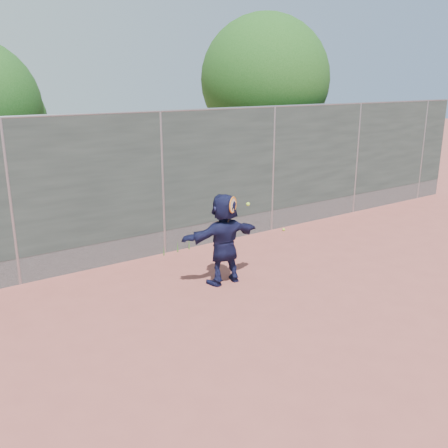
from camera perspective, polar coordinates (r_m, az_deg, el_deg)
ground at (r=8.19m, az=5.15°, el=-10.02°), size 80.00×80.00×0.00m
player at (r=9.01m, az=0.00°, el=-1.71°), size 1.58×0.56×1.68m
ball_ground at (r=12.42m, az=6.83°, el=-0.63°), size 0.07×0.07×0.07m
fence at (r=10.47m, az=-7.05°, el=4.92°), size 20.00×0.06×3.03m
swing_action at (r=8.72m, az=1.18°, el=2.09°), size 0.50×0.18×0.51m
tree_right at (r=14.77m, az=5.13°, el=15.70°), size 3.78×3.60×5.39m
weed_clump at (r=10.88m, az=-5.13°, el=-2.49°), size 0.68×0.07×0.30m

